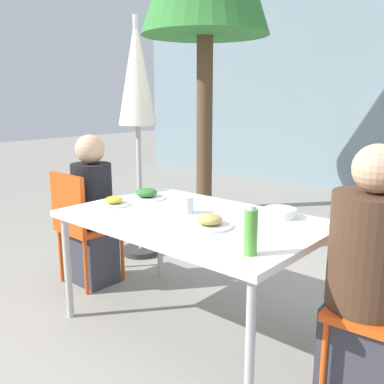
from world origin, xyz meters
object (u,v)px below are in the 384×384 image
person_right (367,284)px  salad_bowl (280,213)px  chair_right (381,291)px  closed_umbrella (137,85)px  drinking_cup (187,205)px  person_left (93,214)px  bottle (251,231)px  chair_left (81,219)px

person_right → salad_bowl: size_ratio=6.45×
chair_right → closed_umbrella: size_ratio=0.42×
drinking_cup → salad_bowl: bearing=31.2°
person_left → salad_bowl: size_ratio=6.08×
closed_umbrella → bottle: closed_umbrella is taller
chair_right → person_right: (-0.04, -0.08, 0.06)m
person_right → closed_umbrella: closed_umbrella is taller
chair_right → bottle: bearing=41.7°
person_right → drinking_cup: bearing=-2.4°
chair_right → drinking_cup: (-1.13, -0.12, 0.26)m
person_left → salad_bowl: (1.42, 0.31, 0.20)m
bottle → salad_bowl: 0.67m
chair_left → chair_right: (2.12, 0.22, 0.00)m
chair_left → chair_right: same height
closed_umbrella → salad_bowl: 1.85m
drinking_cup → salad_bowl: size_ratio=0.53×
salad_bowl → bottle: bearing=-71.9°
salad_bowl → chair_right: bearing=-14.3°
person_left → person_right: size_ratio=0.94×
person_right → drinking_cup: size_ratio=12.16×
chair_left → person_left: person_left is taller
chair_left → salad_bowl: (1.47, 0.39, 0.24)m
chair_left → closed_umbrella: 1.27m
chair_right → salad_bowl: chair_right is taller
bottle → person_right: bearing=43.5°
chair_right → salad_bowl: size_ratio=4.63×
chair_left → salad_bowl: 1.54m
closed_umbrella → salad_bowl: size_ratio=10.98×
closed_umbrella → person_left: bearing=-72.1°
person_left → drinking_cup: size_ratio=11.46×
chair_right → person_right: 0.11m
chair_right → salad_bowl: 0.71m
bottle → salad_bowl: (-0.21, 0.63, -0.08)m
chair_right → drinking_cup: chair_right is taller
chair_left → bottle: (1.68, -0.24, 0.32)m
bottle → drinking_cup: size_ratio=2.25×
chair_right → person_right: bearing=57.9°
drinking_cup → salad_bowl: (0.48, 0.29, -0.02)m
chair_left → person_left: size_ratio=0.76×
person_right → closed_umbrella: bearing=-19.8°
person_right → chair_left: bearing=-0.6°
chair_left → chair_right: bearing=7.0°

